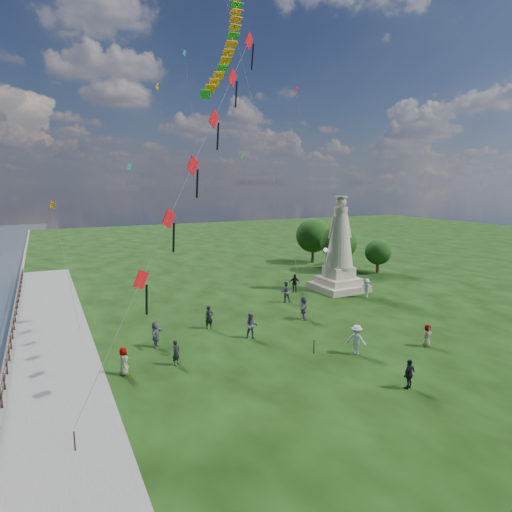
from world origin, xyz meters
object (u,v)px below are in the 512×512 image
lamppost (325,260)px  person_9 (295,283)px  person_5 (156,334)px  person_8 (366,288)px  person_1 (251,326)px  person_2 (357,339)px  statue (339,255)px  person_3 (409,374)px  person_6 (209,317)px  person_11 (304,307)px  person_0 (176,353)px  person_7 (286,292)px  person_10 (123,361)px  person_4 (427,336)px

lamppost → person_9: lamppost is taller
person_5 → person_8: bearing=-46.4°
person_1 → person_2: (4.64, -5.29, 0.02)m
statue → person_2: statue is taller
lamppost → person_3: 20.51m
statue → person_5: size_ratio=5.34×
lamppost → person_6: size_ratio=2.50×
lamppost → person_11: lamppost is taller
person_0 → person_7: (12.44, 8.55, 0.22)m
person_2 → person_7: (2.02, 11.96, 0.05)m
person_1 → person_8: (14.15, 4.74, -0.02)m
person_2 → person_11: person_11 is taller
person_1 → person_8: size_ratio=1.03×
person_2 → person_10: size_ratio=1.17×
person_4 → person_7: 13.38m
statue → person_1: (-13.53, -8.07, -2.57)m
statue → person_11: 10.46m
person_3 → person_5: (-10.21, 11.52, 0.07)m
person_4 → person_9: bearing=83.1°
person_1 → person_6: size_ratio=1.06×
person_8 → person_11: (-8.71, -2.81, 0.06)m
person_8 → person_9: person_9 is taller
person_3 → person_6: bearing=-79.4°
person_5 → person_6: (4.29, 1.74, -0.01)m
person_3 → person_6: 14.52m
person_10 → person_11: bearing=-91.0°
person_1 → lamppost: bearing=63.1°
person_3 → person_8: (10.10, 14.84, 0.09)m
person_8 → person_9: 6.73m
person_5 → person_1: bearing=-68.6°
person_1 → person_10: size_ratio=1.15×
person_3 → person_9: size_ratio=0.89×
person_0 → person_1: size_ratio=0.83×
person_1 → person_9: 13.12m
person_10 → person_9: bearing=-74.0°
person_7 → person_11: 4.89m
person_2 → person_7: size_ratio=0.95×
person_3 → person_8: bearing=-137.7°
statue → person_3: statue is taller
person_4 → person_8: size_ratio=0.84×
person_2 → person_11: 7.26m
statue → person_10: (-22.28, -9.92, -2.69)m
person_2 → person_6: (-6.50, 8.44, -0.07)m
lamppost → person_10: (-20.99, -10.42, -2.28)m
person_9 → person_10: bearing=-117.8°
person_4 → person_11: bearing=108.0°
person_4 → person_11: size_ratio=0.78×
person_4 → person_11: person_11 is taller
lamppost → person_5: bearing=-158.8°
person_6 → person_3: bearing=-65.2°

